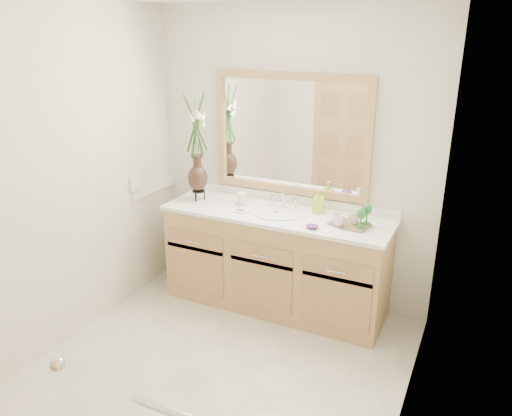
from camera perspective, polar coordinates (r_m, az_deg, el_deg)
The scene contains 20 objects.
floor at distance 3.57m, azimuth -4.73°, elevation -18.42°, with size 2.60×2.60×0.00m, color beige.
wall_back at distance 4.10m, azimuth 4.01°, elevation 5.60°, with size 2.40×0.02×2.40m, color silver.
wall_front at distance 2.09m, azimuth -24.34°, elevation -11.10°, with size 2.40×0.02×2.40m, color silver.
wall_left at distance 3.72m, azimuth -21.49°, elevation 2.73°, with size 0.02×2.60×2.40m, color silver.
wall_right at distance 2.61m, azimuth 17.92°, elevation -3.94°, with size 0.02×2.60×2.40m, color silver.
vanity at distance 4.13m, azimuth 2.25°, elevation -6.12°, with size 1.80×0.55×0.80m.
counter at distance 3.96m, azimuth 2.33°, elevation -0.72°, with size 1.84×0.57×0.03m, color white.
sink at distance 3.96m, azimuth 2.22°, elevation -1.33°, with size 0.38×0.34×0.23m.
mirror at distance 4.03m, azimuth 3.96°, elevation 8.35°, with size 1.32×0.04×0.97m.
switch_plate at distance 4.30m, azimuth -13.68°, elevation 2.72°, with size 0.02×0.12×0.12m, color white.
flower_vase at distance 4.13m, azimuth -6.86°, elevation 8.15°, with size 0.20×0.20×0.81m.
tumbler at distance 4.12m, azimuth -1.63°, elevation 1.07°, with size 0.08×0.08×0.10m, color silver.
soap_dish at distance 3.96m, azimuth -1.67°, elevation -0.29°, with size 0.11×0.11×0.03m.
soap_bottle at distance 3.96m, azimuth 7.17°, elevation 0.68°, with size 0.08×0.08×0.17m, color #ACE536.
purple_dish at distance 3.66m, azimuth 6.42°, elevation -2.08°, with size 0.09×0.08×0.03m, color #5B246D.
tray at distance 3.76m, azimuth 10.66°, elevation -1.87°, with size 0.28×0.19×0.01m, color brown.
mug_left at distance 3.71m, azimuth 9.43°, elevation -1.24°, with size 0.09×0.09×0.09m, color silver.
mug_right at distance 3.76m, azimuth 11.12°, elevation -0.99°, with size 0.10×0.09×0.10m, color silver.
goblet_front at distance 3.66m, azimuth 11.95°, elevation -0.78°, with size 0.07×0.07×0.15m.
goblet_back at distance 3.74m, azimuth 12.59°, elevation -0.25°, with size 0.07×0.07×0.16m.
Camera 1 is at (1.46, -2.39, 2.22)m, focal length 35.00 mm.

